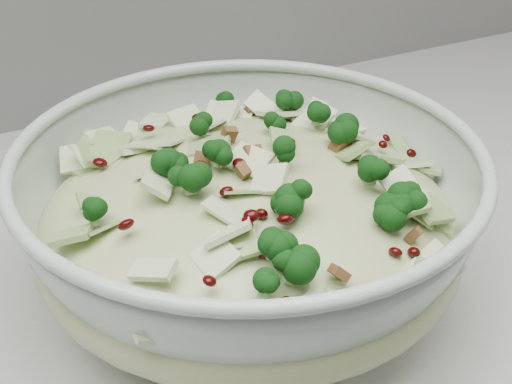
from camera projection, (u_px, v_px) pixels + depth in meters
mixing_bowl at (248, 224)px, 0.51m from camera, size 0.38×0.38×0.13m
salad at (248, 199)px, 0.50m from camera, size 0.41×0.41×0.13m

